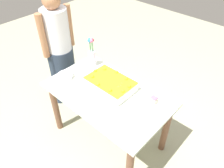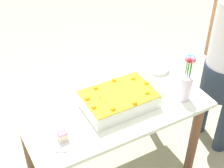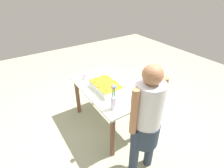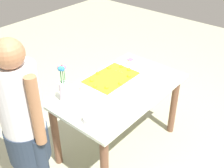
% 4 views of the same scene
% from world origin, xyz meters
% --- Properties ---
extents(ground_plane, '(8.00, 8.00, 0.00)m').
position_xyz_m(ground_plane, '(0.00, 0.00, 0.00)').
color(ground_plane, '#A4A588').
extents(dining_table, '(1.26, 0.76, 0.73)m').
position_xyz_m(dining_table, '(0.00, 0.00, 0.59)').
color(dining_table, white).
rests_on(dining_table, ground_plane).
extents(sheet_cake, '(0.48, 0.32, 0.13)m').
position_xyz_m(sheet_cake, '(0.03, -0.07, 0.78)').
color(sheet_cake, white).
rests_on(sheet_cake, dining_table).
extents(serving_plate_with_slice, '(0.20, 0.20, 0.07)m').
position_xyz_m(serving_plate_with_slice, '(-0.42, -0.19, 0.74)').
color(serving_plate_with_slice, white).
rests_on(serving_plate_with_slice, dining_table).
extents(cake_knife, '(0.08, 0.21, 0.00)m').
position_xyz_m(cake_knife, '(-0.43, 0.11, 0.73)').
color(cake_knife, silver).
rests_on(cake_knife, dining_table).
extents(flower_vase, '(0.08, 0.08, 0.35)m').
position_xyz_m(flower_vase, '(0.46, -0.23, 0.87)').
color(flower_vase, white).
rests_on(flower_vase, dining_table).
extents(fruit_bowl, '(0.16, 0.16, 0.05)m').
position_xyz_m(fruit_bowl, '(0.50, 0.14, 0.75)').
color(fruit_bowl, silver).
rests_on(fruit_bowl, dining_table).
extents(person_standing, '(0.31, 0.45, 1.49)m').
position_xyz_m(person_standing, '(0.93, -0.12, 0.85)').
color(person_standing, '#293547').
rests_on(person_standing, ground_plane).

